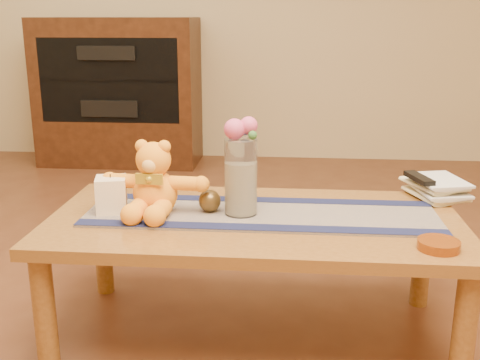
# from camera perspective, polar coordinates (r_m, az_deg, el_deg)

# --- Properties ---
(floor) EXTENTS (5.50, 5.50, 0.00)m
(floor) POSITION_cam_1_polar(r_m,az_deg,el_deg) (2.17, 1.36, -14.92)
(floor) COLOR #4F2816
(floor) RESTS_ON ground
(coffee_table_top) EXTENTS (1.40, 0.70, 0.04)m
(coffee_table_top) POSITION_cam_1_polar(r_m,az_deg,el_deg) (1.99, 1.44, -4.20)
(coffee_table_top) COLOR brown
(coffee_table_top) RESTS_ON floor
(table_leg_fl) EXTENTS (0.07, 0.07, 0.41)m
(table_leg_fl) POSITION_cam_1_polar(r_m,az_deg,el_deg) (1.97, -18.64, -12.49)
(table_leg_fl) COLOR brown
(table_leg_fl) RESTS_ON floor
(table_leg_fr) EXTENTS (0.07, 0.07, 0.41)m
(table_leg_fr) POSITION_cam_1_polar(r_m,az_deg,el_deg) (1.89, 21.15, -13.98)
(table_leg_fr) COLOR brown
(table_leg_fr) RESTS_ON floor
(table_leg_bl) EXTENTS (0.07, 0.07, 0.41)m
(table_leg_bl) POSITION_cam_1_polar(r_m,az_deg,el_deg) (2.45, -13.31, -6.26)
(table_leg_bl) COLOR brown
(table_leg_bl) RESTS_ON floor
(table_leg_br) EXTENTS (0.07, 0.07, 0.41)m
(table_leg_br) POSITION_cam_1_polar(r_m,az_deg,el_deg) (2.39, 17.47, -7.17)
(table_leg_br) COLOR brown
(table_leg_br) RESTS_ON floor
(persian_runner) EXTENTS (1.20, 0.35, 0.01)m
(persian_runner) POSITION_cam_1_polar(r_m,az_deg,el_deg) (2.00, 2.09, -3.35)
(persian_runner) COLOR #1C1742
(persian_runner) RESTS_ON coffee_table_top
(runner_border_near) EXTENTS (1.20, 0.06, 0.00)m
(runner_border_near) POSITION_cam_1_polar(r_m,az_deg,el_deg) (1.86, 1.87, -4.67)
(runner_border_near) COLOR #14183C
(runner_border_near) RESTS_ON persian_runner
(runner_border_far) EXTENTS (1.20, 0.06, 0.00)m
(runner_border_far) POSITION_cam_1_polar(r_m,az_deg,el_deg) (2.13, 2.28, -1.95)
(runner_border_far) COLOR #14183C
(runner_border_far) RESTS_ON persian_runner
(teddy_bear) EXTENTS (0.37, 0.31, 0.24)m
(teddy_bear) POSITION_cam_1_polar(r_m,az_deg,el_deg) (2.00, -8.38, 0.19)
(teddy_bear) COLOR orange
(teddy_bear) RESTS_ON persian_runner
(pillar_candle) EXTENTS (0.12, 0.12, 0.12)m
(pillar_candle) POSITION_cam_1_polar(r_m,az_deg,el_deg) (2.04, -12.52, -1.40)
(pillar_candle) COLOR #FFE4BB
(pillar_candle) RESTS_ON persian_runner
(candle_wick) EXTENTS (0.00, 0.00, 0.01)m
(candle_wick) POSITION_cam_1_polar(r_m,az_deg,el_deg) (2.02, -12.64, 0.41)
(candle_wick) COLOR black
(candle_wick) RESTS_ON pillar_candle
(glass_vase) EXTENTS (0.11, 0.11, 0.26)m
(glass_vase) POSITION_cam_1_polar(r_m,az_deg,el_deg) (1.95, 0.08, 0.30)
(glass_vase) COLOR silver
(glass_vase) RESTS_ON persian_runner
(potpourri_fill) EXTENTS (0.09, 0.09, 0.18)m
(potpourri_fill) POSITION_cam_1_polar(r_m,az_deg,el_deg) (1.96, 0.08, -0.80)
(potpourri_fill) COLOR beige
(potpourri_fill) RESTS_ON glass_vase
(rose_left) EXTENTS (0.07, 0.07, 0.07)m
(rose_left) POSITION_cam_1_polar(r_m,az_deg,el_deg) (1.91, -0.54, 5.02)
(rose_left) COLOR #D54B7B
(rose_left) RESTS_ON glass_vase
(rose_right) EXTENTS (0.06, 0.06, 0.06)m
(rose_right) POSITION_cam_1_polar(r_m,az_deg,el_deg) (1.91, 0.85, 5.38)
(rose_right) COLOR #D54B7B
(rose_right) RESTS_ON glass_vase
(blue_flower_back) EXTENTS (0.04, 0.04, 0.04)m
(blue_flower_back) POSITION_cam_1_polar(r_m,az_deg,el_deg) (1.95, 0.47, 5.05)
(blue_flower_back) COLOR #545DB7
(blue_flower_back) RESTS_ON glass_vase
(blue_flower_side) EXTENTS (0.04, 0.04, 0.04)m
(blue_flower_side) POSITION_cam_1_polar(r_m,az_deg,el_deg) (1.94, -0.75, 4.76)
(blue_flower_side) COLOR #545DB7
(blue_flower_side) RESTS_ON glass_vase
(leaf_sprig) EXTENTS (0.03, 0.03, 0.03)m
(leaf_sprig) POSITION_cam_1_polar(r_m,az_deg,el_deg) (1.89, 1.24, 4.43)
(leaf_sprig) COLOR #33662D
(leaf_sprig) RESTS_ON glass_vase
(bronze_ball) EXTENTS (0.09, 0.09, 0.08)m
(bronze_ball) POSITION_cam_1_polar(r_m,az_deg,el_deg) (2.00, -3.00, -2.05)
(bronze_ball) COLOR #523B1B
(bronze_ball) RESTS_ON persian_runner
(book_bottom) EXTENTS (0.23, 0.27, 0.02)m
(book_bottom) POSITION_cam_1_polar(r_m,az_deg,el_deg) (2.26, 16.92, -1.56)
(book_bottom) COLOR #F2E7BB
(book_bottom) RESTS_ON coffee_table_top
(book_lower) EXTENTS (0.21, 0.25, 0.02)m
(book_lower) POSITION_cam_1_polar(r_m,az_deg,el_deg) (2.26, 17.12, -1.12)
(book_lower) COLOR #F2E7BB
(book_lower) RESTS_ON book_bottom
(book_upper) EXTENTS (0.24, 0.27, 0.02)m
(book_upper) POSITION_cam_1_polar(r_m,az_deg,el_deg) (2.25, 16.83, -0.63)
(book_upper) COLOR #F2E7BB
(book_upper) RESTS_ON book_lower
(book_top) EXTENTS (0.21, 0.26, 0.02)m
(book_top) POSITION_cam_1_polar(r_m,az_deg,el_deg) (2.25, 17.15, -0.18)
(book_top) COLOR #F2E7BB
(book_top) RESTS_ON book_upper
(tv_remote) EXTENTS (0.09, 0.17, 0.02)m
(tv_remote) POSITION_cam_1_polar(r_m,az_deg,el_deg) (2.23, 17.19, 0.19)
(tv_remote) COLOR black
(tv_remote) RESTS_ON book_top
(amber_dish) EXTENTS (0.14, 0.14, 0.03)m
(amber_dish) POSITION_cam_1_polar(r_m,az_deg,el_deg) (1.81, 18.94, -6.05)
(amber_dish) COLOR #BF5914
(amber_dish) RESTS_ON coffee_table_top
(media_cabinet) EXTENTS (1.20, 0.50, 1.10)m
(media_cabinet) POSITION_cam_1_polar(r_m,az_deg,el_deg) (4.57, -11.80, 8.47)
(media_cabinet) COLOR black
(media_cabinet) RESTS_ON floor
(cabinet_cavity) EXTENTS (1.02, 0.03, 0.61)m
(cabinet_cavity) POSITION_cam_1_polar(r_m,az_deg,el_deg) (4.34, -12.77, 9.49)
(cabinet_cavity) COLOR black
(cabinet_cavity) RESTS_ON media_cabinet
(cabinet_shelf) EXTENTS (1.02, 0.20, 0.02)m
(cabinet_shelf) POSITION_cam_1_polar(r_m,az_deg,el_deg) (4.42, -12.44, 9.62)
(cabinet_shelf) COLOR black
(cabinet_shelf) RESTS_ON media_cabinet
(stereo_upper) EXTENTS (0.42, 0.28, 0.10)m
(stereo_upper) POSITION_cam_1_polar(r_m,az_deg,el_deg) (4.42, -12.52, 12.20)
(stereo_upper) COLOR black
(stereo_upper) RESTS_ON media_cabinet
(stereo_lower) EXTENTS (0.42, 0.28, 0.12)m
(stereo_lower) POSITION_cam_1_polar(r_m,az_deg,el_deg) (4.46, -12.21, 7.12)
(stereo_lower) COLOR black
(stereo_lower) RESTS_ON media_cabinet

